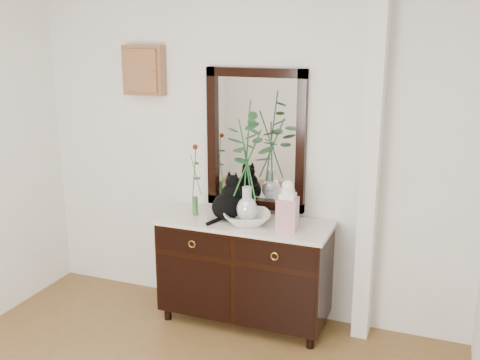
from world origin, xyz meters
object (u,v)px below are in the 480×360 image
at_px(cat, 227,197).
at_px(lotus_bowl, 247,218).
at_px(ginger_jar, 288,205).
at_px(sideboard, 245,266).

relative_size(cat, lotus_bowl, 0.97).
bearing_deg(lotus_bowl, ginger_jar, -5.14).
xyz_separation_m(cat, lotus_bowl, (0.18, -0.05, -0.13)).
height_order(cat, ginger_jar, ginger_jar).
bearing_deg(sideboard, lotus_bowl, -53.34).
xyz_separation_m(sideboard, lotus_bowl, (0.04, -0.05, 0.42)).
bearing_deg(ginger_jar, cat, 170.73).
height_order(cat, lotus_bowl, cat).
bearing_deg(cat, ginger_jar, 6.51).
distance_m(sideboard, lotus_bowl, 0.42).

